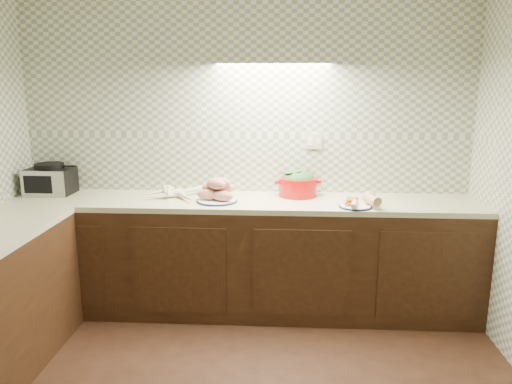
# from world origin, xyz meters

# --- Properties ---
(room) EXTENTS (3.60, 3.60, 2.60)m
(room) POSITION_xyz_m (0.00, 0.00, 1.63)
(room) COLOR black
(room) RESTS_ON ground
(counter) EXTENTS (3.60, 3.60, 0.90)m
(counter) POSITION_xyz_m (-0.68, 0.68, 0.45)
(counter) COLOR black
(counter) RESTS_ON ground
(toaster_oven) EXTENTS (0.35, 0.28, 0.25)m
(toaster_oven) POSITION_xyz_m (-1.56, 1.61, 1.02)
(toaster_oven) COLOR black
(toaster_oven) RESTS_ON counter
(parsnip_pile) EXTENTS (0.39, 0.42, 0.09)m
(parsnip_pile) POSITION_xyz_m (-0.53, 1.49, 0.94)
(parsnip_pile) COLOR beige
(parsnip_pile) RESTS_ON counter
(sweet_potato_plate) EXTENTS (0.32, 0.31, 0.18)m
(sweet_potato_plate) POSITION_xyz_m (-0.18, 1.44, 0.97)
(sweet_potato_plate) COLOR #0F1939
(sweet_potato_plate) RESTS_ON counter
(onion_bowl) EXTENTS (0.14, 0.14, 0.11)m
(onion_bowl) POSITION_xyz_m (-0.20, 1.62, 0.94)
(onion_bowl) COLOR black
(onion_bowl) RESTS_ON counter
(dutch_oven) EXTENTS (0.37, 0.33, 0.21)m
(dutch_oven) POSITION_xyz_m (0.42, 1.66, 1.00)
(dutch_oven) COLOR red
(dutch_oven) RESTS_ON counter
(veg_plate) EXTENTS (0.30, 0.29, 0.11)m
(veg_plate) POSITION_xyz_m (0.88, 1.34, 0.94)
(veg_plate) COLOR #0F1939
(veg_plate) RESTS_ON counter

